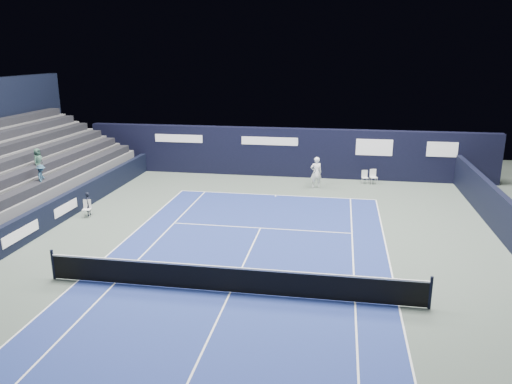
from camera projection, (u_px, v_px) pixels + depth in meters
ground at (242, 268)px, 18.61m from camera, size 48.00×48.00×0.00m
court_surface at (230, 293)px, 16.71m from camera, size 10.97×23.77×0.01m
enclosure_wall_right at (511, 226)px, 20.47m from camera, size 0.30×22.00×1.80m
folding_chair_back_a at (373, 174)px, 30.32m from camera, size 0.49×0.51×0.89m
folding_chair_back_b at (365, 176)px, 30.37m from camera, size 0.42×0.41×0.81m
line_judge_chair at (87, 207)px, 24.24m from camera, size 0.44×0.43×0.85m
line_judge at (89, 204)px, 24.43m from camera, size 0.32×0.45×1.17m
court_markings at (230, 292)px, 16.71m from camera, size 11.03×23.83×0.00m
tennis_net at (230, 279)px, 16.57m from camera, size 12.90×0.10×1.10m
back_sponsor_wall at (286, 152)px, 31.93m from camera, size 26.00×0.63×3.10m
side_barrier_left at (62, 208)px, 23.74m from camera, size 0.33×22.00×1.20m
spectator_stand at (1, 172)px, 24.94m from camera, size 6.00×18.00×6.40m
tennis_player at (316, 172)px, 29.30m from camera, size 0.78×0.93×1.85m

